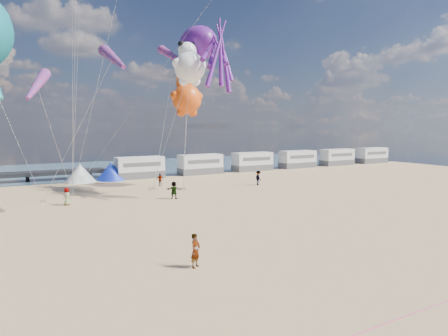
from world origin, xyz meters
TOP-DOWN VIEW (x-y plane):
  - ground at (0.00, 0.00)m, footprint 120.00×120.00m
  - water at (0.00, 55.00)m, footprint 120.00×120.00m
  - motorhome_0 at (6.00, 40.00)m, footprint 6.60×2.50m
  - motorhome_1 at (15.50, 40.00)m, footprint 6.60×2.50m
  - motorhome_2 at (25.00, 40.00)m, footprint 6.60×2.50m
  - motorhome_3 at (34.50, 40.00)m, footprint 6.60×2.50m
  - motorhome_4 at (44.00, 40.00)m, footprint 6.60×2.50m
  - motorhome_5 at (53.50, 40.00)m, footprint 6.60×2.50m
  - tent_white at (-2.00, 40.00)m, footprint 4.00×4.00m
  - tent_blue at (2.00, 40.00)m, footprint 4.00×4.00m
  - rope_line at (0.00, -5.00)m, footprint 34.00×0.03m
  - standing_person at (-2.62, 3.86)m, footprint 0.78×0.70m
  - beachgoer_0 at (-5.88, 24.53)m, footprint 0.71×0.66m
  - beachgoer_2 at (16.68, 26.19)m, footprint 0.78×0.95m
  - beachgoer_3 at (5.82, 31.56)m, footprint 1.15×1.00m
  - beachgoer_4 at (3.95, 22.60)m, footprint 1.10×0.95m
  - sandbag_a at (-7.70, 27.21)m, footprint 0.50×0.35m
  - sandbag_b at (3.87, 29.00)m, footprint 0.50×0.35m
  - sandbag_c at (7.17, 27.61)m, footprint 0.50×0.35m
  - sandbag_d at (4.21, 29.26)m, footprint 0.50×0.35m
  - sandbag_e at (-4.60, 29.94)m, footprint 0.50×0.35m
  - kite_octopus_purple at (8.28, 25.78)m, footprint 6.74×9.46m
  - kite_panda at (6.30, 23.76)m, footprint 4.44×4.26m
  - kite_teddy_orange at (8.77, 29.91)m, footprint 4.97×4.77m
  - windsock_left at (-2.15, 21.09)m, footprint 1.13×6.90m
  - windsock_mid at (6.14, 27.18)m, footprint 2.10×6.18m
  - windsock_right at (-8.41, 19.12)m, footprint 2.69×4.81m

SIDE VIEW (x-z plane):
  - ground at x=0.00m, z-range 0.00..0.00m
  - water at x=0.00m, z-range 0.02..0.02m
  - rope_line at x=0.00m, z-range 0.00..0.04m
  - sandbag_a at x=-7.70m, z-range 0.00..0.22m
  - sandbag_b at x=3.87m, z-range 0.00..0.22m
  - sandbag_c at x=7.17m, z-range 0.00..0.22m
  - sandbag_d at x=4.21m, z-range 0.00..0.22m
  - sandbag_e at x=-4.60m, z-range 0.00..0.22m
  - beachgoer_3 at x=5.82m, z-range 0.00..1.54m
  - beachgoer_0 at x=-5.88m, z-range 0.00..1.63m
  - beachgoer_4 at x=3.95m, z-range 0.00..1.78m
  - standing_person at x=-2.62m, z-range 0.00..1.78m
  - beachgoer_2 at x=16.68m, z-range 0.00..1.80m
  - tent_white at x=-2.00m, z-range 0.00..2.40m
  - tent_blue at x=2.00m, z-range 0.00..2.40m
  - motorhome_0 at x=6.00m, z-range 0.00..3.00m
  - motorhome_1 at x=15.50m, z-range 0.00..3.00m
  - motorhome_2 at x=25.00m, z-range 0.00..3.00m
  - motorhome_3 at x=34.50m, z-range 0.00..3.00m
  - motorhome_4 at x=44.00m, z-range 0.00..3.00m
  - motorhome_5 at x=53.50m, z-range 0.00..3.00m
  - windsock_right at x=-8.41m, z-range 7.90..12.74m
  - kite_teddy_orange at x=8.77m, z-range 7.47..13.50m
  - windsock_left at x=-2.15m, z-range 9.68..16.57m
  - kite_panda at x=6.30m, z-range 10.54..15.96m
  - windsock_mid at x=6.14m, z-range 11.68..17.79m
  - kite_octopus_purple at x=8.28m, z-range 11.22..21.16m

